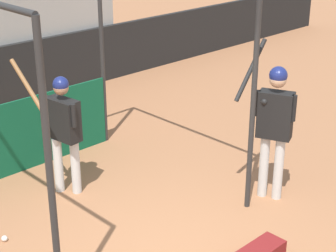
% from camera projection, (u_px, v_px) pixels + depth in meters
% --- Properties ---
extents(batting_cage, '(3.07, 3.16, 3.06)m').
position_uv_depth(batting_cage, '(47.00, 98.00, 7.79)').
color(batting_cage, '#282828').
rests_on(batting_cage, ground).
extents(player_batter, '(0.55, 0.95, 1.90)m').
position_uv_depth(player_batter, '(63.00, 124.00, 7.63)').
color(player_batter, silver).
rests_on(player_batter, ground).
extents(player_waiting, '(0.61, 0.67, 2.19)m').
position_uv_depth(player_waiting, '(274.00, 119.00, 7.45)').
color(player_waiting, silver).
rests_on(player_waiting, ground).
extents(baseball, '(0.07, 0.07, 0.07)m').
position_uv_depth(baseball, '(4.00, 239.00, 6.86)').
color(baseball, white).
rests_on(baseball, ground).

